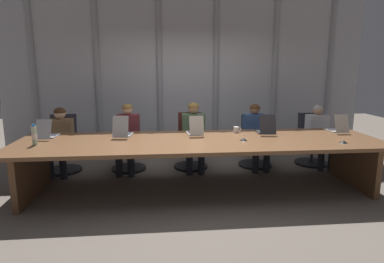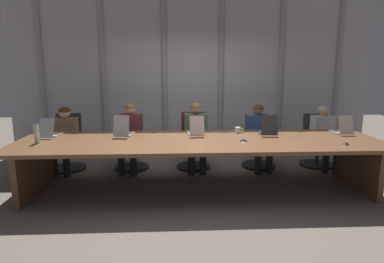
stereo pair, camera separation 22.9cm
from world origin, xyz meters
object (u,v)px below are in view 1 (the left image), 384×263
(person_left_mid, at_px, (127,134))
(conference_mic_left_side, at_px, (343,142))
(office_chair_left_end, at_px, (63,150))
(coffee_mug_near, at_px, (236,130))
(person_left_end, at_px, (60,137))
(person_center, at_px, (194,132))
(person_right_mid, at_px, (256,133))
(laptop_right_end, at_px, (337,128))
(office_chair_left_mid, at_px, (128,150))
(person_right_end, at_px, (319,132))
(water_bottle_primary, at_px, (34,136))
(conference_mic_middle, at_px, (244,139))
(laptop_left_end, at_px, (48,134))
(laptop_left_mid, at_px, (123,132))
(laptop_center, at_px, (195,131))
(office_chair_right_end, at_px, (311,145))
(laptop_right_mid, at_px, (265,129))
(office_chair_right_mid, at_px, (255,147))
(office_chair_center, at_px, (191,147))

(person_left_mid, bearing_deg, conference_mic_left_side, 70.90)
(person_left_mid, bearing_deg, office_chair_left_end, -93.29)
(coffee_mug_near, bearing_deg, person_left_end, 170.23)
(office_chair_left_end, relative_size, person_center, 0.83)
(person_right_mid, height_order, conference_mic_left_side, person_right_mid)
(laptop_right_end, relative_size, office_chair_left_mid, 0.45)
(office_chair_left_mid, relative_size, person_right_end, 0.82)
(office_chair_left_mid, xyz_separation_m, person_center, (1.14, -0.15, 0.32))
(water_bottle_primary, distance_m, conference_mic_middle, 2.84)
(laptop_left_end, bearing_deg, laptop_left_mid, -86.10)
(laptop_center, distance_m, coffee_mug_near, 0.68)
(office_chair_right_end, distance_m, person_center, 2.24)
(office_chair_left_end, height_order, office_chair_left_mid, office_chair_left_end)
(laptop_right_mid, xyz_separation_m, conference_mic_left_side, (0.86, -0.76, -0.04))
(person_right_mid, bearing_deg, person_left_mid, -94.68)
(laptop_right_end, relative_size, person_right_end, 0.37)
(person_left_mid, bearing_deg, laptop_left_mid, 4.68)
(office_chair_right_mid, height_order, person_right_mid, person_right_mid)
(office_chair_left_mid, bearing_deg, office_chair_right_mid, 82.61)
(office_chair_center, bearing_deg, laptop_right_end, 73.71)
(laptop_right_end, height_order, conference_mic_middle, laptop_right_end)
(laptop_left_mid, distance_m, office_chair_right_end, 3.46)
(office_chair_center, xyz_separation_m, person_left_mid, (-1.09, -0.16, 0.29))
(person_right_mid, bearing_deg, office_chair_right_mid, 160.84)
(laptop_left_end, distance_m, person_left_mid, 1.26)
(laptop_left_end, xyz_separation_m, person_left_mid, (1.09, 0.61, -0.16))
(office_chair_left_end, bearing_deg, conference_mic_left_side, 66.39)
(office_chair_right_end, height_order, person_center, person_center)
(laptop_right_mid, height_order, conference_mic_left_side, laptop_right_mid)
(water_bottle_primary, distance_m, coffee_mug_near, 2.93)
(laptop_left_mid, bearing_deg, person_left_end, 69.04)
(office_chair_center, bearing_deg, office_chair_right_mid, 91.89)
(laptop_center, distance_m, office_chair_right_end, 2.43)
(office_chair_right_end, height_order, person_left_end, person_left_end)
(office_chair_left_mid, bearing_deg, person_left_end, -89.07)
(laptop_right_mid, bearing_deg, conference_mic_middle, 140.21)
(laptop_left_mid, bearing_deg, laptop_left_end, 97.79)
(laptop_right_mid, xyz_separation_m, office_chair_right_mid, (0.07, 0.76, -0.47))
(office_chair_left_end, bearing_deg, laptop_right_end, 76.85)
(office_chair_left_mid, bearing_deg, laptop_left_mid, -6.60)
(person_left_end, height_order, person_center, person_center)
(laptop_left_mid, bearing_deg, person_left_mid, 7.51)
(laptop_right_end, height_order, person_center, person_center)
(person_left_mid, bearing_deg, laptop_center, 65.96)
(laptop_left_end, xyz_separation_m, office_chair_right_end, (4.43, 0.77, -0.46))
(person_left_end, relative_size, water_bottle_primary, 3.99)
(office_chair_left_end, bearing_deg, water_bottle_primary, -3.42)
(laptop_left_mid, distance_m, person_left_mid, 0.63)
(person_left_mid, height_order, water_bottle_primary, person_left_mid)
(laptop_right_end, relative_size, conference_mic_left_side, 3.72)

